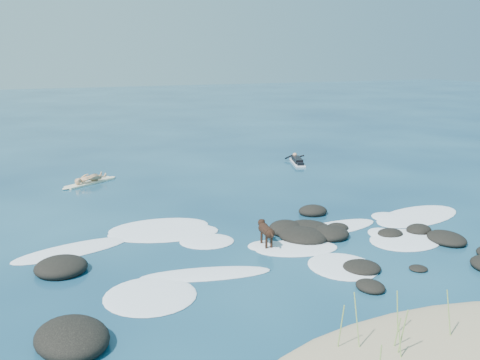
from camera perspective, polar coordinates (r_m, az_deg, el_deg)
name	(u,v)px	position (r m, az deg, el deg)	size (l,w,h in m)	color
ground	(273,234)	(17.63, 3.50, -5.79)	(160.00, 160.00, 0.00)	#0A2642
dune_grass	(430,331)	(11.22, 19.60, -14.96)	(4.04, 2.00, 1.21)	#8AB055
reef_rocks	(288,253)	(15.76, 5.16, -7.76)	(13.69, 7.62, 0.64)	black
breaking_foam	(266,240)	(17.02, 2.81, -6.46)	(15.99, 7.53, 0.12)	white
standing_surfer_rig	(89,169)	(25.05, -15.80, 1.12)	(2.68, 1.83, 1.70)	beige
paddling_surfer_rig	(297,161)	(28.86, 6.12, 2.07)	(1.39, 2.45, 0.43)	white
dog	(266,230)	(16.38, 2.77, -5.37)	(0.39, 1.25, 0.79)	black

